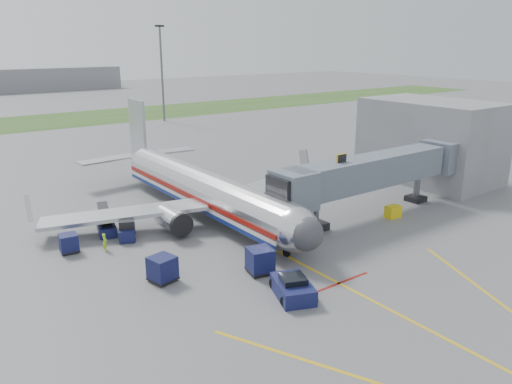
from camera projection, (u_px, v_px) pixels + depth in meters
ground at (303, 264)px, 39.47m from camera, size 400.00×400.00×0.00m
grass_strip at (30, 123)px, 108.96m from camera, size 300.00×25.00×0.01m
apron_markings at (375, 302)px, 33.75m from camera, size 21.52×50.00×0.01m
airliner at (204, 189)px, 50.48m from camera, size 32.10×35.67×10.25m
jet_bridge at (368, 173)px, 49.32m from camera, size 25.30×4.00×6.90m
terminal at (430, 141)px, 62.74m from camera, size 10.00×16.00×10.00m
light_mast_right at (162, 71)px, 108.44m from camera, size 2.00×0.44×20.40m
pushback_tug at (293, 288)px, 34.31m from camera, size 3.46×4.26×1.54m
baggage_tug at (127, 230)px, 44.45m from camera, size 2.28×2.93×1.83m
baggage_cart_a at (162, 269)px, 36.48m from camera, size 2.12×2.12×1.91m
baggage_cart_b at (260, 260)px, 37.78m from camera, size 2.19×2.19×1.98m
baggage_cart_c at (69, 243)px, 41.57m from camera, size 1.62×1.62×1.58m
belt_loader at (106, 227)px, 46.04m from camera, size 2.35×4.71×2.22m
ground_power_cart at (393, 212)px, 49.92m from camera, size 1.60×1.15×1.20m
ramp_worker at (105, 242)px, 41.89m from camera, size 0.61×0.67×1.55m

